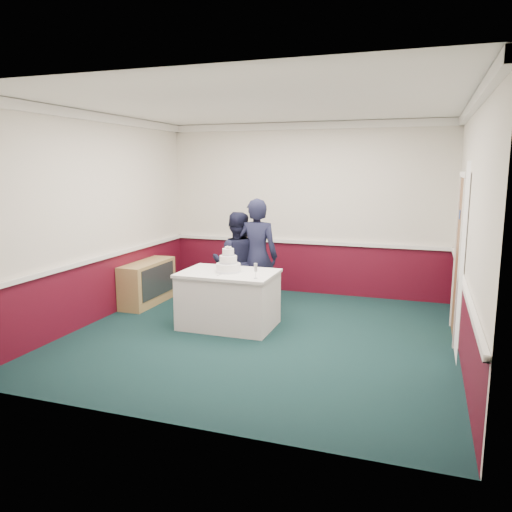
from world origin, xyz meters
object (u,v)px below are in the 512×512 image
(cake_knife, at_px, (221,274))
(cake_table, at_px, (229,299))
(champagne_flute, at_px, (256,268))
(person_man, at_px, (236,262))
(person_woman, at_px, (257,257))
(sideboard, at_px, (148,283))
(wedding_cake, at_px, (228,264))

(cake_knife, bearing_deg, cake_table, 87.47)
(champagne_flute, xyz_separation_m, person_man, (-0.67, 1.04, -0.15))
(cake_knife, relative_size, person_man, 0.14)
(person_woman, bearing_deg, person_man, -7.99)
(sideboard, height_order, champagne_flute, champagne_flute)
(wedding_cake, height_order, champagne_flute, wedding_cake)
(cake_table, distance_m, person_man, 0.86)
(cake_table, bearing_deg, person_woman, 77.88)
(cake_table, relative_size, cake_knife, 6.00)
(person_man, bearing_deg, cake_table, 86.68)
(cake_knife, bearing_deg, wedding_cake, 87.47)
(person_man, bearing_deg, sideboard, -13.56)
(sideboard, distance_m, cake_table, 1.85)
(sideboard, bearing_deg, cake_table, -21.87)
(wedding_cake, relative_size, cake_knife, 1.65)
(sideboard, xyz_separation_m, person_man, (1.55, 0.07, 0.43))
(champagne_flute, bearing_deg, sideboard, 156.39)
(sideboard, relative_size, cake_knife, 5.45)
(wedding_cake, bearing_deg, sideboard, 158.13)
(cake_table, xyz_separation_m, person_woman, (0.16, 0.76, 0.49))
(wedding_cake, height_order, cake_knife, wedding_cake)
(cake_knife, xyz_separation_m, person_man, (-0.14, 0.96, -0.01))
(champagne_flute, xyz_separation_m, person_woman, (-0.34, 1.04, -0.04))
(sideboard, bearing_deg, cake_knife, -27.79)
(wedding_cake, relative_size, person_man, 0.23)
(cake_knife, xyz_separation_m, champagne_flute, (0.53, -0.08, 0.14))
(sideboard, height_order, person_woman, person_woman)
(person_man, bearing_deg, champagne_flute, 106.84)
(cake_knife, bearing_deg, person_man, 104.39)
(sideboard, height_order, cake_table, cake_table)
(cake_knife, height_order, person_woman, person_woman)
(person_man, xyz_separation_m, person_woman, (0.33, -0.00, 0.11))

